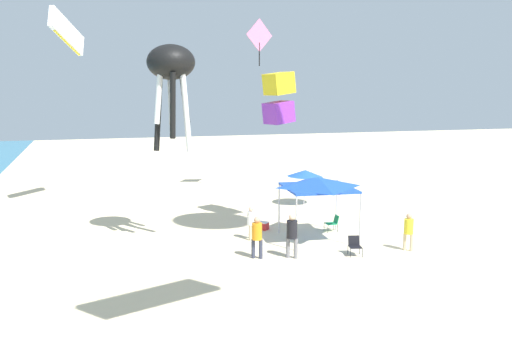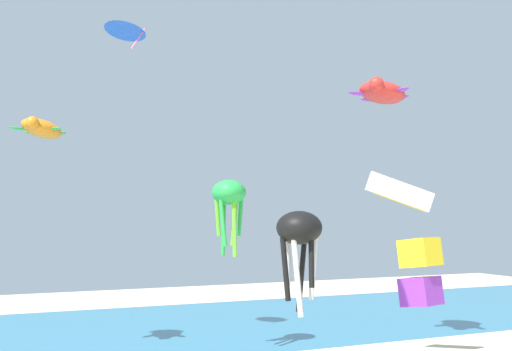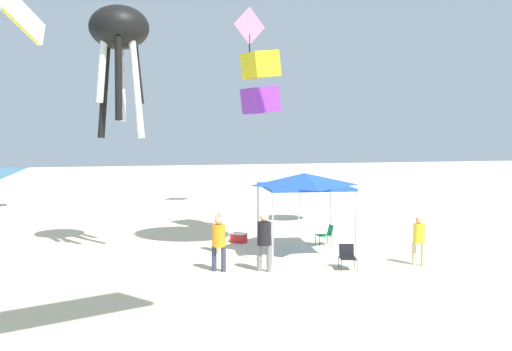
# 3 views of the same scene
# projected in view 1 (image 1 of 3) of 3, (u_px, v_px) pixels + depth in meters

# --- Properties ---
(ground) EXTENTS (120.00, 120.00, 0.10)m
(ground) POSITION_uv_depth(u_px,v_px,m) (392.00, 238.00, 26.92)
(ground) COLOR beige
(canopy_tent) EXTENTS (3.50, 3.36, 3.03)m
(canopy_tent) POSITION_uv_depth(u_px,v_px,m) (318.00, 183.00, 26.03)
(canopy_tent) COLOR #B7B7BC
(canopy_tent) RESTS_ON ground
(beach_umbrella) EXTENTS (2.22, 2.23, 2.23)m
(beach_umbrella) POSITION_uv_depth(u_px,v_px,m) (305.00, 173.00, 34.12)
(beach_umbrella) COLOR silver
(beach_umbrella) RESTS_ON ground
(folding_chair_right_of_tent) EXTENTS (0.56, 0.65, 0.82)m
(folding_chair_right_of_tent) POSITION_uv_depth(u_px,v_px,m) (333.00, 222.00, 27.98)
(folding_chair_right_of_tent) COLOR black
(folding_chair_right_of_tent) RESTS_ON ground
(folding_chair_near_cooler) EXTENTS (0.73, 0.65, 0.82)m
(folding_chair_near_cooler) POSITION_uv_depth(u_px,v_px,m) (355.00, 244.00, 23.94)
(folding_chair_near_cooler) COLOR black
(folding_chair_near_cooler) RESTS_ON ground
(cooler_box) EXTENTS (0.73, 0.72, 0.40)m
(cooler_box) POSITION_uv_depth(u_px,v_px,m) (262.00, 226.00, 28.36)
(cooler_box) COLOR red
(cooler_box) RESTS_ON ground
(person_by_tent) EXTENTS (0.40, 0.40, 1.70)m
(person_by_tent) POSITION_uv_depth(u_px,v_px,m) (409.00, 229.00, 24.52)
(person_by_tent) COLOR #C6B28C
(person_by_tent) RESTS_ON ground
(person_watching_sky) EXTENTS (0.46, 0.46, 1.92)m
(person_watching_sky) POSITION_uv_depth(u_px,v_px,m) (292.00, 232.00, 23.43)
(person_watching_sky) COLOR slate
(person_watching_sky) RESTS_ON ground
(person_beachcomber) EXTENTS (0.38, 0.38, 1.61)m
(person_beachcomber) POSITION_uv_depth(u_px,v_px,m) (251.00, 220.00, 26.33)
(person_beachcomber) COLOR #C6B28C
(person_beachcomber) RESTS_ON ground
(person_far_stroller) EXTENTS (0.43, 0.45, 1.81)m
(person_far_stroller) POSITION_uv_depth(u_px,v_px,m) (257.00, 234.00, 23.38)
(person_far_stroller) COLOR #33384C
(person_far_stroller) RESTS_ON ground
(kite_octopus_black) EXTENTS (2.14, 2.14, 4.76)m
(kite_octopus_black) POSITION_uv_depth(u_px,v_px,m) (171.00, 68.00, 24.52)
(kite_octopus_black) COLOR black
(kite_parafoil_white) EXTENTS (3.93, 1.87, 2.48)m
(kite_parafoil_white) POSITION_uv_depth(u_px,v_px,m) (67.00, 33.00, 31.47)
(kite_parafoil_white) COLOR white
(kite_diamond_pink) EXTENTS (0.80, 2.01, 3.06)m
(kite_diamond_pink) POSITION_uv_depth(u_px,v_px,m) (259.00, 37.00, 36.34)
(kite_diamond_pink) COLOR pink
(kite_box_yellow) EXTENTS (1.57, 1.64, 2.69)m
(kite_box_yellow) POSITION_uv_depth(u_px,v_px,m) (279.00, 98.00, 28.52)
(kite_box_yellow) COLOR yellow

